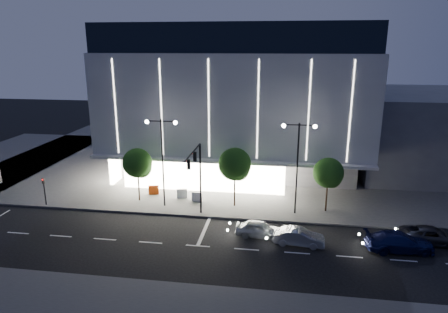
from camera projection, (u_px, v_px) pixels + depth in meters
name	position (u px, v px, depth m)	size (l,w,h in m)	color
ground	(179.00, 236.00, 34.25)	(160.00, 160.00, 0.00)	black
sidewalk_museum	(256.00, 160.00, 56.40)	(70.00, 40.00, 0.15)	#474747
museum	(241.00, 96.00, 52.57)	(30.00, 25.80, 18.00)	#4C4C51
annex_building	(417.00, 130.00, 52.15)	(16.00, 20.00, 10.00)	#4C4C51
traffic_mast	(197.00, 169.00, 35.93)	(0.33, 5.89, 7.07)	black
street_lamp_west	(162.00, 150.00, 38.77)	(3.16, 0.36, 9.00)	black
street_lamp_east	(298.00, 155.00, 36.97)	(3.16, 0.36, 9.00)	black
ped_signal_far	(44.00, 188.00, 40.11)	(0.22, 0.24, 3.00)	black
tree_left	(138.00, 165.00, 40.68)	(3.02, 3.02, 5.72)	black
tree_mid	(235.00, 166.00, 39.21)	(3.25, 3.25, 6.15)	black
tree_right	(328.00, 174.00, 38.08)	(2.91, 2.91, 5.51)	black
car_lead	(259.00, 229.00, 33.95)	(1.63, 4.05, 1.38)	#9B9EA2
car_second	(299.00, 237.00, 32.57)	(1.45, 4.15, 1.37)	#B4B7BD
car_third	(399.00, 242.00, 31.62)	(2.16, 5.31, 1.54)	#14194C
car_fourth	(431.00, 235.00, 32.89)	(2.29, 4.96, 1.38)	#2F2F34
barrier_a	(154.00, 190.00, 43.24)	(1.10, 0.25, 1.00)	#CD3B0B
barrier_b	(182.00, 193.00, 42.19)	(1.10, 0.25, 1.00)	white
barrier_d	(197.00, 197.00, 41.30)	(1.10, 0.25, 1.00)	silver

